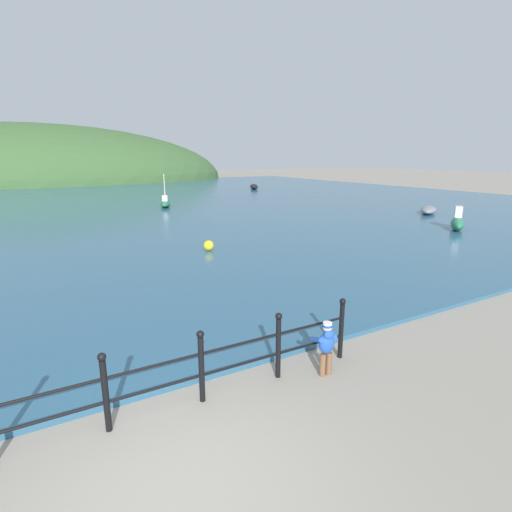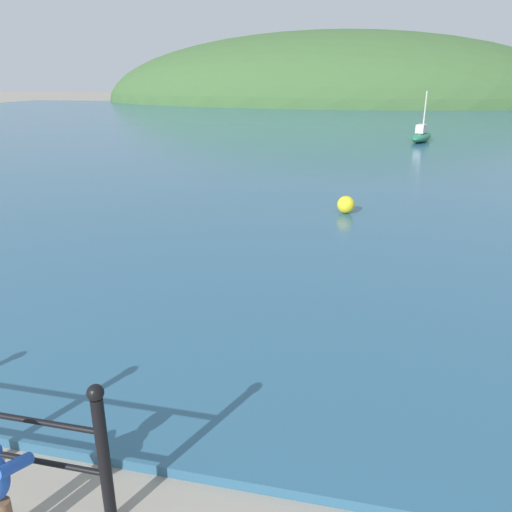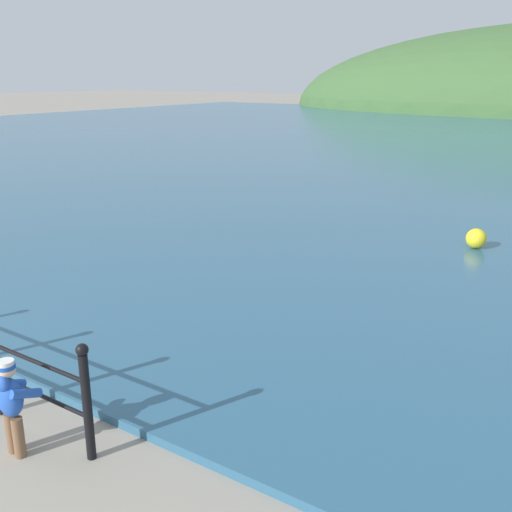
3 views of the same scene
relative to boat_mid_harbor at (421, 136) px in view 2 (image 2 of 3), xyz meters
name	(u,v)px [view 2 (image 2 of 3)]	position (x,y,z in m)	size (l,w,h in m)	color
water	(288,127)	(-7.83, 6.57, -0.34)	(80.00, 60.00, 0.10)	#2D5B7A
far_hillside	(332,103)	(-7.83, 40.83, -0.39)	(59.98, 32.99, 17.12)	#3D6033
boat_mid_harbor	(421,136)	(0.00, 0.00, 0.00)	(1.47, 2.55, 2.42)	#287551
mooring_buoy	(346,205)	(-2.82, -14.75, -0.08)	(0.41, 0.41, 0.41)	yellow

